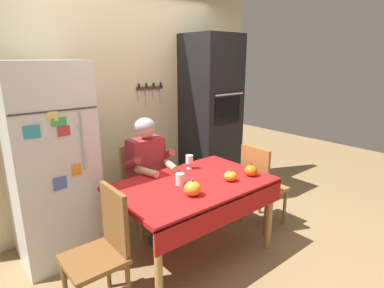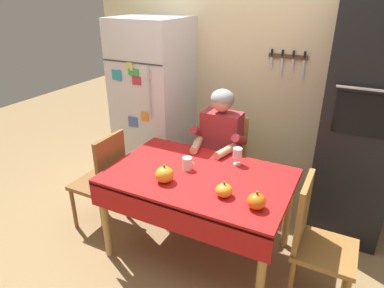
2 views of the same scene
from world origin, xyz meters
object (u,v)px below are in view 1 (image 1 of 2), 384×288
Objects in this scene: refrigerator at (50,163)px; chair_behind_person at (141,183)px; chair_right_side at (260,183)px; coffee_mug at (180,179)px; pumpkin_small at (193,188)px; wall_oven at (210,119)px; pumpkin_large at (230,176)px; pumpkin_medium at (251,170)px; chair_left_side at (103,246)px; dining_table at (194,192)px; seated_person at (150,168)px; wine_glass at (189,160)px.

refrigerator is 0.95m from chair_behind_person.
chair_behind_person is 1.29m from chair_right_side.
chair_right_side is at bearing -4.99° from coffee_mug.
chair_behind_person is 6.52× the size of pumpkin_small.
refrigerator is 0.86× the size of wall_oven.
pumpkin_large is (0.40, -0.22, -0.00)m from coffee_mug.
coffee_mug is (-1.02, 0.09, 0.28)m from chair_right_side.
chair_behind_person is at bearing 121.27° from pumpkin_medium.
chair_right_side reaches higher than pumpkin_small.
chair_left_side is 1.00× the size of chair_right_side.
dining_table is at bearing -84.02° from chair_behind_person.
pumpkin_small is at bearing -133.11° from dining_table.
coffee_mug is at bearing 75.94° from pumpkin_small.
pumpkin_small is at bearing -171.80° from chair_right_side.
chair_right_side is at bearing 12.45° from pumpkin_large.
chair_behind_person is (-0.08, 0.79, -0.14)m from dining_table.
chair_left_side is (-0.82, -0.66, -0.23)m from seated_person.
chair_behind_person is at bearing 110.91° from pumpkin_large.
pumpkin_small is at bearing -54.25° from refrigerator.
wine_glass is (0.29, -0.48, 0.33)m from chair_behind_person.
chair_left_side is 7.88× the size of pumpkin_large.
refrigerator reaches higher than coffee_mug.
chair_left_side is 7.22× the size of pumpkin_medium.
chair_behind_person is 6.55× the size of wine_glass.
chair_left_side reaches higher than pumpkin_small.
wall_oven is 16.30× the size of pumpkin_medium.
pumpkin_medium is (0.64, -0.26, 0.00)m from coffee_mug.
refrigerator reaches higher than pumpkin_small.
wall_oven is at bearing 81.14° from chair_right_side.
wine_glass is at bearing -59.13° from chair_behind_person.
chair_left_side is 1.80m from chair_right_side.
chair_left_side is 6.55× the size of wine_glass.
chair_left_side is at bearing -134.05° from chair_behind_person.
seated_person is 8.72× the size of pumpkin_small.
seated_person is 0.80m from pumpkin_small.
seated_person is (-1.13, -0.32, -0.31)m from wall_oven.
dining_table is at bearing 149.12° from pumpkin_large.
pumpkin_small is (-1.08, -0.16, 0.29)m from chair_right_side.
refrigerator reaches higher than chair_behind_person.
chair_right_side is (1.80, 0.02, 0.00)m from chair_left_side.
chair_left_side is 1.22m from pumpkin_large.
seated_person reaches higher than chair_behind_person.
wall_oven is 1.36m from pumpkin_large.
pumpkin_large is at bearing 2.40° from pumpkin_small.
wall_oven is 2.26× the size of chair_behind_person.
coffee_mug is at bearing -143.33° from wall_oven.
pumpkin_medium is at bearing -6.23° from chair_left_side.
chair_left_side reaches higher than dining_table.
wall_oven is at bearing 15.72° from seated_person.
dining_table is at bearing -25.05° from coffee_mug.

